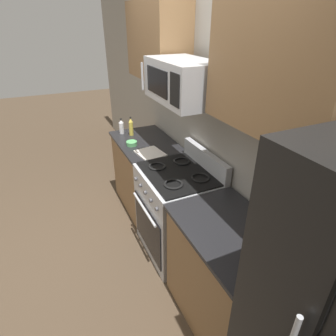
{
  "coord_description": "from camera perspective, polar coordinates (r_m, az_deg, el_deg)",
  "views": [
    {
      "loc": [
        2.04,
        -0.35,
        2.2
      ],
      "look_at": [
        0.06,
        0.55,
        1.03
      ],
      "focal_mm": 29.9,
      "sensor_mm": 36.0,
      "label": 1
    }
  ],
  "objects": [
    {
      "name": "bottle_vinegar",
      "position": [
        3.59,
        -9.48,
        8.31
      ],
      "size": [
        0.06,
        0.06,
        0.2
      ],
      "color": "silver",
      "rests_on": "counter_left"
    },
    {
      "name": "prep_bowl",
      "position": [
        3.25,
        -7.42,
        5.05
      ],
      "size": [
        0.13,
        0.13,
        0.05
      ],
      "color": "#59AD66",
      "rests_on": "counter_left"
    },
    {
      "name": "cutting_board",
      "position": [
        3.02,
        -3.65,
        3.01
      ],
      "size": [
        0.33,
        0.29,
        0.02
      ],
      "primitive_type": "cube",
      "rotation": [
        0.0,
        0.0,
        0.13
      ],
      "color": "silver",
      "rests_on": "counter_left"
    },
    {
      "name": "microwave",
      "position": [
        2.34,
        3.11,
        17.28
      ],
      "size": [
        0.72,
        0.44,
        0.33
      ],
      "color": "#B2B5BA"
    },
    {
      "name": "upper_cabinets_right",
      "position": [
        1.69,
        22.39,
        19.13
      ],
      "size": [
        0.93,
        0.34,
        0.75
      ],
      "color": "olive"
    },
    {
      "name": "ground_plane",
      "position": [
        3.02,
        -10.59,
        -19.17
      ],
      "size": [
        16.0,
        16.0,
        0.0
      ],
      "primitive_type": "plane",
      "color": "#473828"
    },
    {
      "name": "bottle_oil",
      "position": [
        3.52,
        -7.55,
        8.31
      ],
      "size": [
        0.05,
        0.05,
        0.23
      ],
      "color": "gold",
      "rests_on": "counter_left"
    },
    {
      "name": "counter_right",
      "position": [
        2.34,
        11.88,
        -20.66
      ],
      "size": [
        0.94,
        0.64,
        0.91
      ],
      "color": "olive",
      "rests_on": "ground"
    },
    {
      "name": "counter_left",
      "position": [
        3.55,
        -4.38,
        -1.26
      ],
      "size": [
        0.98,
        0.64,
        0.91
      ],
      "color": "olive",
      "rests_on": "ground"
    },
    {
      "name": "wall_back",
      "position": [
        2.65,
        9.9,
        7.91
      ],
      "size": [
        8.0,
        0.1,
        2.6
      ],
      "primitive_type": "cube",
      "color": "#9E998E",
      "rests_on": "ground"
    },
    {
      "name": "upper_cabinets_left",
      "position": [
        3.17,
        -2.32,
        24.37
      ],
      "size": [
        0.97,
        0.34,
        0.75
      ],
      "color": "olive"
    },
    {
      "name": "utensil_crock",
      "position": [
        1.96,
        19.57,
        -12.28
      ],
      "size": [
        0.17,
        0.17,
        0.33
      ],
      "color": "#D1662D",
      "rests_on": "counter_right"
    },
    {
      "name": "range_oven",
      "position": [
        2.86,
        1.94,
        -8.86
      ],
      "size": [
        0.76,
        0.69,
        1.09
      ],
      "color": "#B2B5BA",
      "rests_on": "ground"
    }
  ]
}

